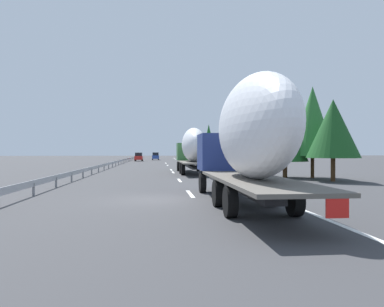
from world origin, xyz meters
The scene contains 20 objects.
ground_plane centered at (40.00, 0.00, 0.00)m, with size 260.00×260.00×0.00m, color #38383A.
lane_stripe_0 centered at (2.00, -1.80, 0.00)m, with size 3.20×0.20×0.01m, color white.
lane_stripe_1 centered at (10.77, -1.80, 0.00)m, with size 3.20×0.20×0.01m, color white.
lane_stripe_2 centered at (21.41, -1.80, 0.00)m, with size 3.20×0.20×0.01m, color white.
lane_stripe_3 centered at (26.45, -1.80, 0.00)m, with size 3.20×0.20×0.01m, color white.
lane_stripe_4 centered at (40.57, -1.80, 0.00)m, with size 3.20×0.20×0.01m, color white.
lane_stripe_5 centered at (52.27, -1.80, 0.00)m, with size 3.20×0.20×0.01m, color white.
lane_stripe_6 centered at (50.04, -1.80, 0.00)m, with size 3.20×0.20×0.01m, color white.
edge_line_right centered at (45.00, -5.50, 0.00)m, with size 110.00×0.20×0.01m, color white.
truck_lead centered at (19.17, -3.60, 2.48)m, with size 12.97×2.55×4.41m.
truck_trailing centered at (-2.66, -3.60, 2.74)m, with size 13.61×2.55×4.92m.
car_blue_sedan centered at (77.11, 0.15, 0.95)m, with size 4.61×1.74×1.90m.
car_red_compact centered at (66.32, 3.89, 0.95)m, with size 4.69×1.75×1.90m.
road_sign centered at (35.35, -6.70, 2.36)m, with size 0.10×0.90×3.43m.
tree_0 centered at (52.41, -10.02, 4.55)m, with size 2.47×2.47×7.37m.
tree_1 centered at (12.64, -10.66, 3.71)m, with size 3.73×3.73×6.08m.
tree_2 centered at (8.74, -12.85, 3.84)m, with size 3.82×3.82×5.98m.
tree_3 centered at (87.21, -9.86, 4.20)m, with size 3.99×3.99×7.05m.
tree_4 centered at (12.16, -12.80, 4.65)m, with size 3.58×3.58×7.50m.
guardrail_median centered at (43.00, 6.00, 0.58)m, with size 94.00×0.10×0.76m.
Camera 1 is at (-16.65, -0.08, 2.18)m, focal length 34.21 mm.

